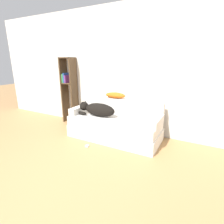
# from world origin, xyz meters

# --- Properties ---
(ground_plane) EXTENTS (20.00, 20.00, 0.00)m
(ground_plane) POSITION_xyz_m (0.00, 0.00, 0.00)
(ground_plane) COLOR tan
(wall_back) EXTENTS (7.52, 0.06, 2.70)m
(wall_back) POSITION_xyz_m (0.00, 2.53, 1.35)
(wall_back) COLOR silver
(wall_back) RESTS_ON ground_plane
(couch) EXTENTS (1.87, 0.80, 0.45)m
(couch) POSITION_xyz_m (0.18, 1.97, 0.22)
(couch) COLOR silver
(couch) RESTS_ON ground_plane
(couch_backrest) EXTENTS (1.83, 0.15, 0.33)m
(couch_backrest) POSITION_xyz_m (0.18, 2.30, 0.61)
(couch_backrest) COLOR silver
(couch_backrest) RESTS_ON couch
(couch_arm_left) EXTENTS (0.15, 0.61, 0.14)m
(couch_arm_left) POSITION_xyz_m (-0.68, 1.96, 0.52)
(couch_arm_left) COLOR silver
(couch_arm_left) RESTS_ON couch
(couch_arm_right) EXTENTS (0.15, 0.61, 0.14)m
(couch_arm_right) POSITION_xyz_m (1.04, 1.96, 0.52)
(couch_arm_right) COLOR silver
(couch_arm_right) RESTS_ON couch
(dog) EXTENTS (0.84, 0.26, 0.29)m
(dog) POSITION_xyz_m (-0.20, 1.91, 0.59)
(dog) COLOR black
(dog) RESTS_ON couch
(laptop) EXTENTS (0.36, 0.27, 0.02)m
(laptop) POSITION_xyz_m (0.47, 1.91, 0.46)
(laptop) COLOR silver
(laptop) RESTS_ON couch
(throw_pillow) EXTENTS (0.46, 0.21, 0.12)m
(throw_pillow) POSITION_xyz_m (0.03, 2.31, 0.84)
(throw_pillow) COLOR orange
(throw_pillow) RESTS_ON couch_backrest
(bookshelf) EXTENTS (0.35, 0.26, 1.65)m
(bookshelf) POSITION_xyz_m (-1.33, 2.35, 0.91)
(bookshelf) COLOR #4C3823
(bookshelf) RESTS_ON ground_plane
(power_adapter) EXTENTS (0.06, 0.06, 0.03)m
(power_adapter) POSITION_xyz_m (-0.09, 1.38, 0.02)
(power_adapter) COLOR white
(power_adapter) RESTS_ON ground_plane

